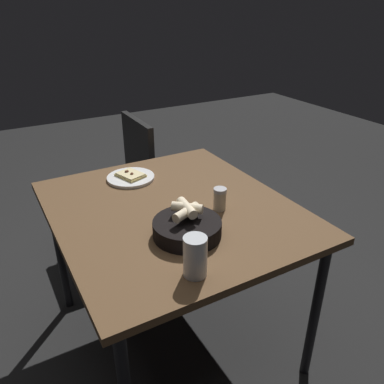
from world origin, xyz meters
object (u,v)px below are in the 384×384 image
(beer_glass, at_px, (195,258))
(pepper_shaker, at_px, (220,200))
(dining_table, at_px, (172,220))
(pizza_plate, at_px, (131,177))
(chair_near, at_px, (122,178))
(bread_basket, at_px, (187,227))

(beer_glass, relative_size, pepper_shaker, 1.43)
(dining_table, height_order, pizza_plate, pizza_plate)
(dining_table, xyz_separation_m, pizza_plate, (0.05, -0.34, 0.07))
(pizza_plate, xyz_separation_m, chair_near, (-0.13, -0.52, -0.24))
(bread_basket, bearing_deg, dining_table, -102.86)
(bread_basket, bearing_deg, pepper_shaker, -153.95)
(dining_table, height_order, chair_near, chair_near)
(pizza_plate, relative_size, pepper_shaker, 2.38)
(bread_basket, relative_size, pepper_shaker, 2.64)
(pepper_shaker, height_order, chair_near, chair_near)
(bread_basket, xyz_separation_m, chair_near, (-0.13, -1.07, -0.27))
(beer_glass, relative_size, chair_near, 0.16)
(dining_table, bearing_deg, pizza_plate, -82.10)
(pizza_plate, distance_m, chair_near, 0.59)
(beer_glass, distance_m, chair_near, 1.33)
(dining_table, xyz_separation_m, beer_glass, (0.13, 0.42, 0.12))
(pizza_plate, distance_m, beer_glass, 0.77)
(dining_table, distance_m, beer_glass, 0.46)
(dining_table, relative_size, beer_glass, 7.86)
(pizza_plate, xyz_separation_m, beer_glass, (0.09, 0.76, 0.05))
(bread_basket, distance_m, pepper_shaker, 0.23)
(beer_glass, xyz_separation_m, chair_near, (-0.21, -1.28, -0.29))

